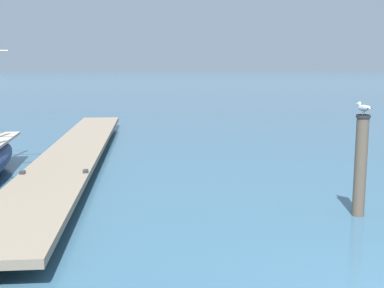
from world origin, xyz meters
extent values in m
cube|color=gray|center=(-5.09, 12.34, 0.37)|extent=(3.20, 19.42, 0.16)
cylinder|color=brown|center=(-5.44, 7.52, 0.15)|extent=(0.36, 0.36, 0.29)
cylinder|color=brown|center=(-5.09, 12.34, 0.15)|extent=(0.36, 0.36, 0.29)
cylinder|color=brown|center=(-4.73, 17.16, 0.15)|extent=(0.36, 0.36, 0.29)
cylinder|color=brown|center=(-4.38, 21.98, 0.15)|extent=(0.36, 0.36, 0.29)
cube|color=#333338|center=(-6.17, 8.54, 0.49)|extent=(0.13, 0.21, 0.08)
cube|color=#333338|center=(-4.57, 8.42, 0.49)|extent=(0.13, 0.21, 0.08)
cylinder|color=brown|center=(1.34, 5.18, 1.10)|extent=(0.26, 0.26, 2.19)
cylinder|color=#28282D|center=(1.34, 5.18, 2.16)|extent=(0.30, 0.30, 0.06)
cylinder|color=gold|center=(1.32, 5.17, 2.23)|extent=(0.01, 0.01, 0.07)
cylinder|color=gold|center=(1.36, 5.19, 2.23)|extent=(0.01, 0.01, 0.07)
ellipsoid|color=white|center=(1.34, 5.18, 2.33)|extent=(0.22, 0.30, 0.13)
ellipsoid|color=silver|center=(1.30, 5.14, 2.34)|extent=(0.12, 0.23, 0.09)
ellipsoid|color=#383838|center=(1.35, 5.04, 2.34)|extent=(0.05, 0.07, 0.04)
ellipsoid|color=silver|center=(1.40, 5.18, 2.34)|extent=(0.12, 0.23, 0.09)
ellipsoid|color=#383838|center=(1.44, 5.08, 2.34)|extent=(0.05, 0.07, 0.04)
cone|color=white|center=(1.40, 5.04, 2.33)|extent=(0.10, 0.10, 0.07)
sphere|color=white|center=(1.30, 5.28, 2.42)|extent=(0.08, 0.08, 0.08)
cone|color=gold|center=(1.28, 5.33, 2.41)|extent=(0.04, 0.05, 0.02)
camera|label=1|loc=(-3.88, -4.44, 3.25)|focal=46.37mm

